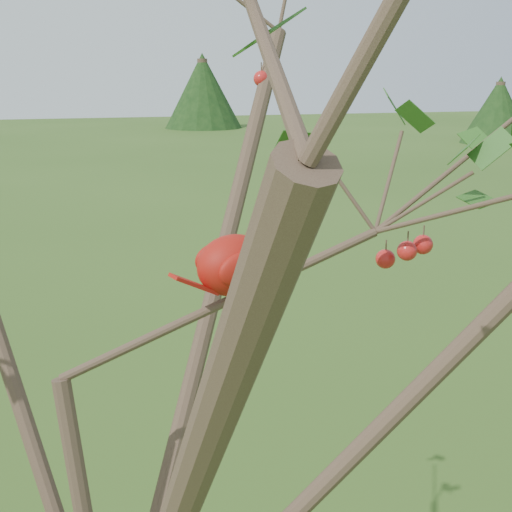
% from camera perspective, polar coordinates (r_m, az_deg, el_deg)
% --- Properties ---
extents(crabapple_tree, '(2.35, 2.05, 2.95)m').
position_cam_1_polar(crabapple_tree, '(1.07, -13.65, -4.75)').
color(crabapple_tree, '#3F2D22').
rests_on(crabapple_tree, ground).
extents(cardinal, '(0.24, 0.15, 0.17)m').
position_cam_1_polar(cardinal, '(1.19, -1.68, -0.48)').
color(cardinal, '#A2150D').
rests_on(cardinal, ground).
extents(distant_trees, '(39.40, 15.65, 3.54)m').
position_cam_1_polar(distant_trees, '(25.89, -17.74, 12.85)').
color(distant_trees, '#3F2D22').
rests_on(distant_trees, ground).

